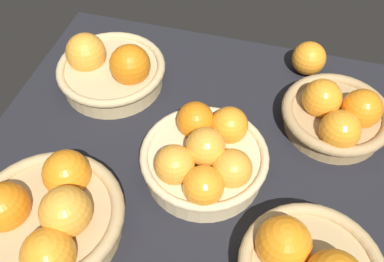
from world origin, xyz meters
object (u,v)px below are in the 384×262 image
(basket_near_right, at_px, (111,69))
(basket_near_left, at_px, (337,115))
(basket_center, at_px, (205,157))
(basket_far_right, at_px, (48,217))
(loose_orange_front_gap, at_px, (309,58))

(basket_near_right, relative_size, basket_near_left, 1.08)
(basket_near_right, relative_size, basket_center, 1.00)
(basket_center, distance_m, basket_far_right, 0.27)
(basket_near_right, xyz_separation_m, basket_center, (-0.25, 0.17, 0.00))
(basket_near_right, height_order, basket_far_right, basket_far_right)
(loose_orange_front_gap, bearing_deg, basket_near_left, 113.88)
(basket_center, bearing_deg, basket_near_right, -34.81)
(basket_near_right, height_order, basket_near_left, basket_near_right)
(basket_center, relative_size, basket_far_right, 0.92)
(basket_center, xyz_separation_m, basket_near_left, (-0.22, -0.17, -0.01))
(basket_far_right, bearing_deg, basket_center, -139.02)
(basket_near_right, distance_m, basket_near_left, 0.46)
(basket_near_right, height_order, loose_orange_front_gap, basket_near_right)
(loose_orange_front_gap, bearing_deg, basket_center, 65.40)
(basket_center, relative_size, basket_near_left, 1.08)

